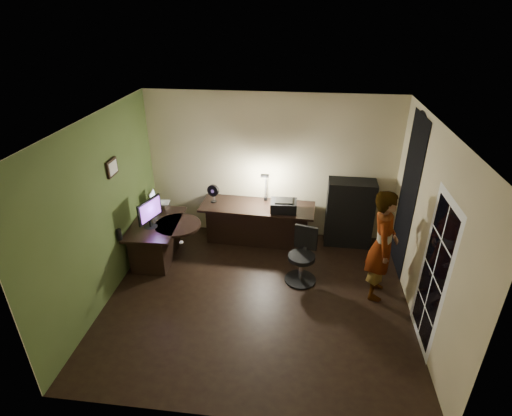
# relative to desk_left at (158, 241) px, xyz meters

# --- Properties ---
(floor) EXTENTS (4.50, 4.00, 0.01)m
(floor) POSITION_rel_desk_left_xyz_m (1.83, -0.85, -0.37)
(floor) COLOR black
(floor) RESTS_ON ground
(ceiling) EXTENTS (4.50, 4.00, 0.01)m
(ceiling) POSITION_rel_desk_left_xyz_m (1.83, -0.85, 2.34)
(ceiling) COLOR silver
(ceiling) RESTS_ON floor
(wall_back) EXTENTS (4.50, 0.01, 2.70)m
(wall_back) POSITION_rel_desk_left_xyz_m (1.83, 1.16, 0.99)
(wall_back) COLOR #C2B58A
(wall_back) RESTS_ON floor
(wall_front) EXTENTS (4.50, 0.01, 2.70)m
(wall_front) POSITION_rel_desk_left_xyz_m (1.83, -2.85, 0.99)
(wall_front) COLOR #C2B58A
(wall_front) RESTS_ON floor
(wall_left) EXTENTS (0.01, 4.00, 2.70)m
(wall_left) POSITION_rel_desk_left_xyz_m (-0.42, -0.85, 0.99)
(wall_left) COLOR #C2B58A
(wall_left) RESTS_ON floor
(wall_right) EXTENTS (0.01, 4.00, 2.70)m
(wall_right) POSITION_rel_desk_left_xyz_m (4.08, -0.85, 0.99)
(wall_right) COLOR #C2B58A
(wall_right) RESTS_ON floor
(green_wall_overlay) EXTENTS (0.00, 4.00, 2.70)m
(green_wall_overlay) POSITION_rel_desk_left_xyz_m (-0.41, -0.85, 0.99)
(green_wall_overlay) COLOR #455929
(green_wall_overlay) RESTS_ON floor
(arched_doorway) EXTENTS (0.01, 0.90, 2.60)m
(arched_doorway) POSITION_rel_desk_left_xyz_m (4.07, 0.30, 0.94)
(arched_doorway) COLOR black
(arched_doorway) RESTS_ON floor
(french_door) EXTENTS (0.02, 0.92, 2.10)m
(french_door) POSITION_rel_desk_left_xyz_m (4.07, -1.40, 0.69)
(french_door) COLOR white
(french_door) RESTS_ON floor
(framed_picture) EXTENTS (0.04, 0.30, 0.25)m
(framed_picture) POSITION_rel_desk_left_xyz_m (-0.39, -0.40, 1.49)
(framed_picture) COLOR black
(framed_picture) RESTS_ON wall_left
(desk_left) EXTENTS (0.82, 1.28, 0.72)m
(desk_left) POSITION_rel_desk_left_xyz_m (0.00, 0.00, 0.00)
(desk_left) COLOR black
(desk_left) RESTS_ON floor
(desk_right) EXTENTS (2.07, 0.82, 0.76)m
(desk_right) POSITION_rel_desk_left_xyz_m (1.64, 0.74, 0.02)
(desk_right) COLOR black
(desk_right) RESTS_ON floor
(cabinet) EXTENTS (0.84, 0.44, 1.25)m
(cabinet) POSITION_rel_desk_left_xyz_m (3.30, 0.93, 0.26)
(cabinet) COLOR black
(cabinet) RESTS_ON floor
(laptop_stand) EXTENTS (0.27, 0.24, 0.10)m
(laptop_stand) POSITION_rel_desk_left_xyz_m (-0.08, 0.55, 0.40)
(laptop_stand) COLOR silver
(laptop_stand) RESTS_ON desk_left
(laptop) EXTENTS (0.33, 0.31, 0.21)m
(laptop) POSITION_rel_desk_left_xyz_m (-0.08, 0.55, 0.56)
(laptop) COLOR silver
(laptop) RESTS_ON laptop_stand
(monitor) EXTENTS (0.27, 0.56, 0.37)m
(monitor) POSITION_rel_desk_left_xyz_m (-0.04, -0.13, 0.53)
(monitor) COLOR black
(monitor) RESTS_ON desk_left
(mouse) EXTENTS (0.09, 0.10, 0.03)m
(mouse) POSITION_rel_desk_left_xyz_m (0.61, -0.55, 0.36)
(mouse) COLOR silver
(mouse) RESTS_ON desk_left
(phone) EXTENTS (0.08, 0.13, 0.01)m
(phone) POSITION_rel_desk_left_xyz_m (0.58, 0.09, 0.35)
(phone) COLOR black
(phone) RESTS_ON desk_left
(pen) EXTENTS (0.07, 0.13, 0.01)m
(pen) POSITION_rel_desk_left_xyz_m (0.39, -0.32, 0.35)
(pen) COLOR black
(pen) RESTS_ON desk_left
(speaker) EXTENTS (0.08, 0.08, 0.20)m
(speaker) POSITION_rel_desk_left_xyz_m (-0.36, -0.58, 0.44)
(speaker) COLOR black
(speaker) RESTS_ON desk_left
(notepad) EXTENTS (0.20, 0.24, 0.01)m
(notepad) POSITION_rel_desk_left_xyz_m (0.09, -0.14, 0.35)
(notepad) COLOR silver
(notepad) RESTS_ON desk_left
(desk_fan) EXTENTS (0.24, 0.17, 0.34)m
(desk_fan) POSITION_rel_desk_left_xyz_m (0.83, 0.80, 0.58)
(desk_fan) COLOR black
(desk_fan) RESTS_ON desk_right
(headphones) EXTENTS (0.21, 0.12, 0.10)m
(headphones) POSITION_rel_desk_left_xyz_m (2.06, 0.63, 0.46)
(headphones) COLOR #233B92
(headphones) RESTS_ON desk_right
(printer) EXTENTS (0.46, 0.36, 0.20)m
(printer) POSITION_rel_desk_left_xyz_m (2.12, 0.61, 0.51)
(printer) COLOR black
(printer) RESTS_ON desk_right
(desk_lamp) EXTENTS (0.22, 0.31, 0.62)m
(desk_lamp) POSITION_rel_desk_left_xyz_m (1.76, 0.98, 0.72)
(desk_lamp) COLOR black
(desk_lamp) RESTS_ON desk_right
(office_chair) EXTENTS (0.62, 0.62, 0.90)m
(office_chair) POSITION_rel_desk_left_xyz_m (2.47, -0.33, 0.09)
(office_chair) COLOR black
(office_chair) RESTS_ON floor
(person) EXTENTS (0.51, 0.68, 1.73)m
(person) POSITION_rel_desk_left_xyz_m (3.62, -0.50, 0.51)
(person) COLOR #D8A88C
(person) RESTS_ON floor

